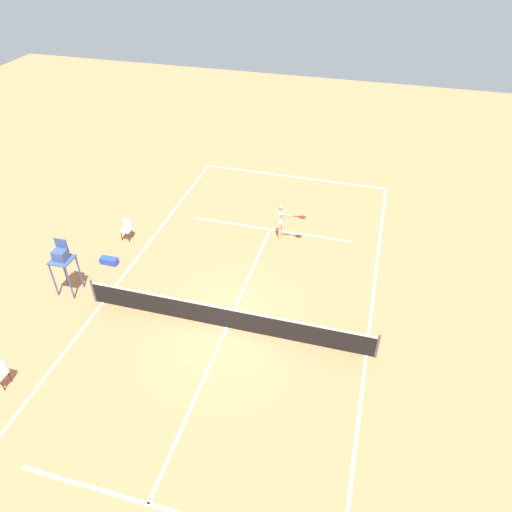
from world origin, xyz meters
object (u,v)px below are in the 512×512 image
at_px(umpire_chair, 62,259).
at_px(courtside_chair_near, 0,372).
at_px(courtside_chair_mid, 127,228).
at_px(tennis_ball, 238,241).
at_px(player_serving, 282,219).
at_px(equipment_bag, 109,261).

relative_size(umpire_chair, courtside_chair_near, 2.54).
relative_size(umpire_chair, courtside_chair_mid, 2.54).
relative_size(tennis_ball, umpire_chair, 0.03).
relative_size(tennis_ball, courtside_chair_mid, 0.07).
relative_size(player_serving, courtside_chair_mid, 1.88).
bearing_deg(courtside_chair_near, umpire_chair, -84.58).
height_order(tennis_ball, courtside_chair_mid, courtside_chair_mid).
bearing_deg(courtside_chair_mid, umpire_chair, 83.02).
bearing_deg(player_serving, courtside_chair_mid, -75.26).
bearing_deg(courtside_chair_near, tennis_ball, -117.71).
xyz_separation_m(courtside_chair_mid, equipment_bag, (-0.12, 1.95, -0.38)).
bearing_deg(player_serving, tennis_ball, -66.73).
bearing_deg(tennis_ball, courtside_chair_near, 62.29).
bearing_deg(tennis_ball, umpire_chair, 42.40).
distance_m(courtside_chair_near, courtside_chair_mid, 8.46).
bearing_deg(equipment_bag, tennis_ball, -148.31).
distance_m(player_serving, umpire_chair, 9.26).
bearing_deg(courtside_chair_near, equipment_bag, -91.44).
height_order(courtside_chair_mid, equipment_bag, courtside_chair_mid).
height_order(tennis_ball, courtside_chair_near, courtside_chair_near).
bearing_deg(equipment_bag, player_serving, -150.40).
xyz_separation_m(player_serving, courtside_chair_mid, (6.77, 1.83, -0.53)).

